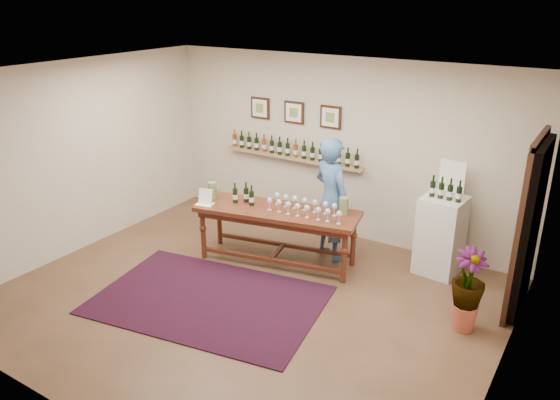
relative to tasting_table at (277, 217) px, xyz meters
The scene contains 14 objects.
ground 1.32m from the tasting_table, 77.85° to the right, with size 6.00×6.00×0.00m, color #4C3721.
room_shell 2.50m from the tasting_table, 17.97° to the left, with size 6.00×6.00×6.00m.
rug 1.54m from the tasting_table, 96.48° to the right, with size 2.81×1.88×0.02m, color #400B13.
tasting_table is the anchor object (origin of this frame).
table_glasses 0.42m from the tasting_table, 11.02° to the left, with size 1.38×0.32×0.19m, color silver, non-canonical shape.
table_bottles 0.60m from the tasting_table, behind, with size 0.31×0.18×0.33m, color black, non-canonical shape.
pitcher_left 1.08m from the tasting_table, behind, with size 0.15×0.15×0.24m, color #6C7B4C, non-canonical shape.
pitcher_right 0.96m from the tasting_table, 21.26° to the left, with size 0.15×0.15×0.24m, color #6C7B4C, non-canonical shape.
menu_card 1.07m from the tasting_table, 158.89° to the right, with size 0.24×0.18×0.22m, color white.
display_pedestal 2.26m from the tasting_table, 25.13° to the left, with size 0.55×0.55×1.10m, color silver.
pedestal_bottles 2.32m from the tasting_table, 23.75° to the left, with size 0.29×0.08×0.29m, color black, non-canonical shape.
info_sign 2.45m from the tasting_table, 29.33° to the left, with size 0.36×0.02×0.49m, color white.
potted_plant 2.75m from the tasting_table, ahead, with size 0.65×0.65×0.87m.
person 0.82m from the tasting_table, 45.09° to the left, with size 0.66×0.43×1.80m, color #3D6292.
Camera 1 is at (3.60, -4.86, 3.67)m, focal length 35.00 mm.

